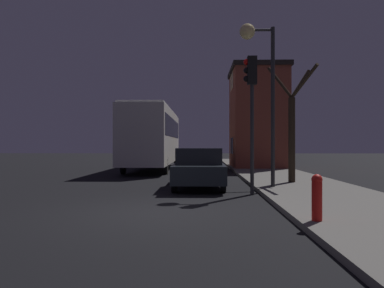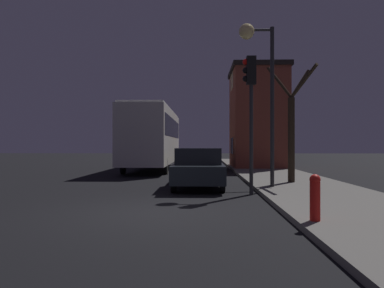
% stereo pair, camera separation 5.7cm
% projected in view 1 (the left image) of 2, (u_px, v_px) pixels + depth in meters
% --- Properties ---
extents(ground_plane, '(120.00, 120.00, 0.00)m').
position_uv_depth(ground_plane, '(148.00, 212.00, 8.94)').
color(ground_plane, black).
extents(sidewalk, '(3.73, 60.00, 0.13)m').
position_uv_depth(sidewalk, '(361.00, 210.00, 8.82)').
color(sidewalk, '#605E59').
rests_on(sidewalk, ground).
extents(brick_building, '(3.67, 5.24, 6.68)m').
position_uv_depth(brick_building, '(257.00, 117.00, 25.43)').
color(brick_building, brown).
rests_on(brick_building, sidewalk).
extents(streetlamp, '(1.25, 0.55, 5.75)m').
position_uv_depth(streetlamp, '(257.00, 61.00, 13.19)').
color(streetlamp, '#28282B').
rests_on(streetlamp, sidewalk).
extents(traffic_light, '(0.43, 0.24, 4.45)m').
position_uv_depth(traffic_light, '(251.00, 96.00, 11.98)').
color(traffic_light, '#28282B').
rests_on(traffic_light, ground).
extents(bare_tree, '(1.82, 1.96, 4.61)m').
position_uv_depth(bare_tree, '(293.00, 126.00, 14.72)').
color(bare_tree, '#2D2319').
rests_on(bare_tree, sidewalk).
extents(bus, '(2.54, 11.64, 3.83)m').
position_uv_depth(bus, '(154.00, 134.00, 24.07)').
color(bus, beige).
rests_on(bus, ground).
extents(car_near_lane, '(1.82, 4.69, 1.49)m').
position_uv_depth(car_near_lane, '(199.00, 167.00, 14.04)').
color(car_near_lane, black).
rests_on(car_near_lane, ground).
extents(car_mid_lane, '(1.72, 4.68, 1.37)m').
position_uv_depth(car_mid_lane, '(205.00, 158.00, 23.52)').
color(car_mid_lane, olive).
rests_on(car_mid_lane, ground).
extents(fire_hydrant, '(0.21, 0.21, 0.91)m').
position_uv_depth(fire_hydrant, '(317.00, 196.00, 7.26)').
color(fire_hydrant, red).
rests_on(fire_hydrant, sidewalk).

